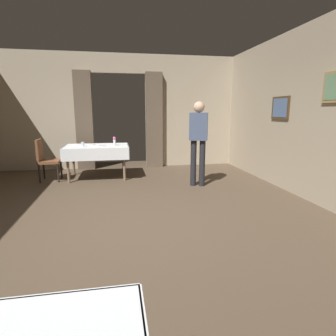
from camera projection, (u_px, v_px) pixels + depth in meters
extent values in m
plane|color=#4C3D2D|center=(127.00, 227.00, 3.79)|extent=(10.08, 10.08, 0.00)
cube|color=#997F4C|center=(336.00, 87.00, 4.15)|extent=(0.03, 0.48, 0.46)
cube|color=#668C66|center=(335.00, 87.00, 4.14)|extent=(0.01, 0.40, 0.38)
cube|color=#47331E|center=(280.00, 108.00, 5.56)|extent=(0.03, 0.58, 0.44)
cube|color=slate|center=(280.00, 108.00, 5.55)|extent=(0.01, 0.48, 0.36)
cube|color=tan|center=(43.00, 112.00, 7.19)|extent=(2.50, 0.12, 3.00)
cube|color=tan|center=(190.00, 112.00, 7.87)|extent=(2.50, 0.12, 3.00)
cube|color=tan|center=(118.00, 63.00, 7.28)|extent=(1.40, 0.12, 0.50)
cube|color=brown|center=(84.00, 121.00, 7.28)|extent=(0.44, 0.14, 2.54)
cube|color=brown|center=(154.00, 121.00, 7.61)|extent=(0.44, 0.14, 2.54)
cylinder|color=#7A604C|center=(68.00, 167.00, 6.02)|extent=(0.06, 0.06, 0.71)
cylinder|color=#7A604C|center=(124.00, 165.00, 6.23)|extent=(0.06, 0.06, 0.71)
cylinder|color=#7A604C|center=(73.00, 160.00, 6.79)|extent=(0.06, 0.06, 0.71)
cylinder|color=#7A604C|center=(123.00, 159.00, 7.00)|extent=(0.06, 0.06, 0.71)
cube|color=#7A604C|center=(97.00, 147.00, 6.44)|extent=(1.36, 0.95, 0.03)
cube|color=white|center=(97.00, 146.00, 6.43)|extent=(1.42, 1.01, 0.01)
cube|color=white|center=(96.00, 155.00, 5.97)|extent=(1.42, 0.02, 0.26)
cube|color=white|center=(98.00, 148.00, 6.95)|extent=(1.42, 0.02, 0.26)
cube|color=white|center=(65.00, 152.00, 6.33)|extent=(0.02, 1.01, 0.26)
cube|color=white|center=(128.00, 151.00, 6.58)|extent=(0.02, 1.01, 0.26)
cylinder|color=black|center=(61.00, 169.00, 6.46)|extent=(0.04, 0.04, 0.42)
cylinder|color=black|center=(58.00, 173.00, 6.10)|extent=(0.04, 0.04, 0.42)
cylinder|color=black|center=(44.00, 170.00, 6.40)|extent=(0.04, 0.04, 0.42)
cylinder|color=black|center=(40.00, 174.00, 6.03)|extent=(0.04, 0.04, 0.42)
cube|color=brown|center=(50.00, 161.00, 6.20)|extent=(0.44, 0.44, 0.06)
cube|color=brown|center=(39.00, 150.00, 6.12)|extent=(0.05, 0.42, 0.48)
cylinder|color=silver|center=(115.00, 143.00, 6.44)|extent=(0.06, 0.06, 0.14)
sphere|color=#D84C8C|center=(114.00, 138.00, 6.42)|extent=(0.07, 0.07, 0.07)
cylinder|color=silver|center=(83.00, 144.00, 6.26)|extent=(0.06, 0.06, 0.11)
cylinder|color=white|center=(91.00, 144.00, 6.63)|extent=(0.19, 0.19, 0.01)
cylinder|color=white|center=(102.00, 146.00, 6.34)|extent=(0.19, 0.19, 0.01)
cylinder|color=black|center=(202.00, 163.00, 5.76)|extent=(0.12, 0.12, 0.95)
cylinder|color=black|center=(193.00, 163.00, 5.79)|extent=(0.12, 0.12, 0.95)
cube|color=#3F4C66|center=(199.00, 127.00, 5.62)|extent=(0.41, 0.33, 0.55)
sphere|color=tan|center=(199.00, 107.00, 5.55)|extent=(0.22, 0.22, 0.22)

